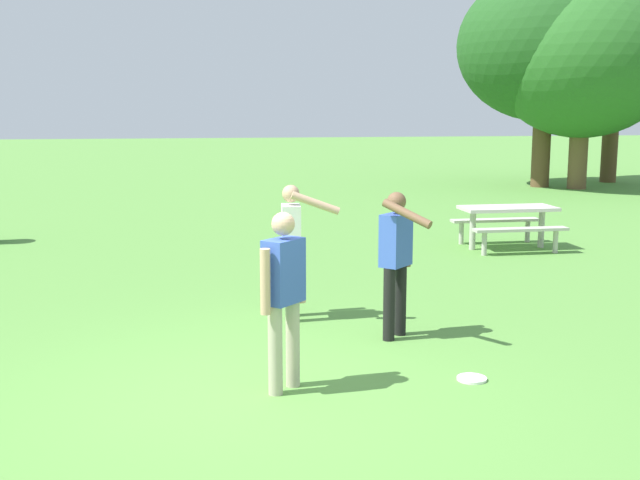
% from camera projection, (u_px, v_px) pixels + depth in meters
% --- Properties ---
extents(ground_plane, '(120.00, 120.00, 0.00)m').
position_uv_depth(ground_plane, '(257.00, 397.00, 7.02)').
color(ground_plane, '#568E3D').
extents(person_thrower, '(0.47, 0.84, 1.64)m').
position_uv_depth(person_thrower, '(397.00, 253.00, 8.68)').
color(person_thrower, black).
rests_on(person_thrower, ground).
extents(person_catcher, '(0.46, 0.46, 1.64)m').
position_uv_depth(person_catcher, '(284.00, 289.00, 7.04)').
color(person_catcher, '#B7AD93').
rests_on(person_catcher, ground).
extents(person_bystander, '(0.67, 0.65, 1.64)m').
position_uv_depth(person_bystander, '(292.00, 241.00, 9.46)').
color(person_bystander, gray).
rests_on(person_bystander, ground).
extents(frisbee, '(0.28, 0.28, 0.03)m').
position_uv_depth(frisbee, '(472.00, 379.00, 7.46)').
color(frisbee, white).
rests_on(frisbee, ground).
extents(picnic_table_near, '(1.70, 1.42, 0.77)m').
position_uv_depth(picnic_table_near, '(508.00, 218.00, 14.31)').
color(picnic_table_near, beige).
rests_on(picnic_table_near, ground).
extents(tree_broad_center, '(5.57, 5.57, 6.82)m').
position_uv_depth(tree_broad_center, '(546.00, 46.00, 24.80)').
color(tree_broad_center, brown).
rests_on(tree_broad_center, ground).
extents(tree_far_right, '(5.59, 5.59, 6.35)m').
position_uv_depth(tree_far_right, '(583.00, 61.00, 24.26)').
color(tree_far_right, brown).
rests_on(tree_far_right, ground).
extents(tree_slender_mid, '(4.40, 4.40, 6.19)m').
position_uv_depth(tree_slender_mid, '(615.00, 55.00, 26.42)').
color(tree_slender_mid, brown).
rests_on(tree_slender_mid, ground).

